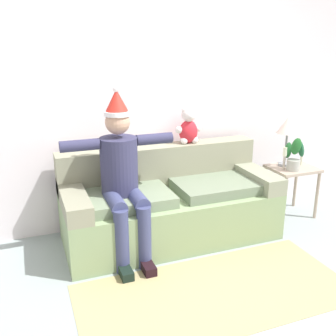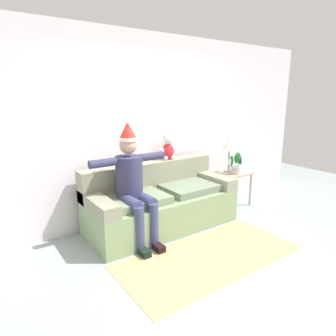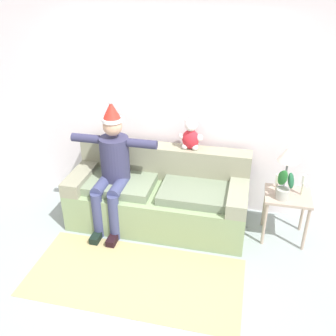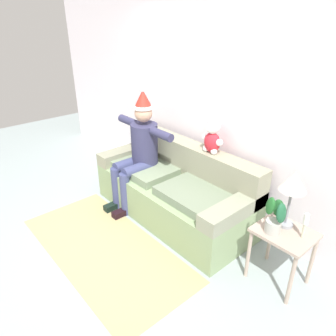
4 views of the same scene
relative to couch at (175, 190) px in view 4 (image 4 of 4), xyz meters
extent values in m
plane|color=#919FA0|center=(0.00, -1.03, -0.35)|extent=(10.00, 10.00, 0.00)
cube|color=white|center=(0.00, 0.52, 1.00)|extent=(7.00, 0.10, 2.70)
cube|color=gray|center=(0.00, -0.05, -0.12)|extent=(2.10, 0.88, 0.47)
cube|color=gray|center=(0.00, 0.27, 0.33)|extent=(2.10, 0.24, 0.42)
cube|color=gray|center=(-0.94, -0.05, 0.20)|extent=(0.22, 0.88, 0.16)
cube|color=gray|center=(0.94, -0.05, 0.20)|extent=(0.22, 0.88, 0.16)
cube|color=gray|center=(-0.47, -0.10, 0.17)|extent=(0.84, 0.61, 0.10)
cube|color=slate|center=(0.47, -0.10, 0.17)|extent=(0.84, 0.61, 0.10)
cylinder|color=#323254|center=(-0.51, -0.07, 0.48)|extent=(0.34, 0.34, 0.52)
sphere|color=tan|center=(-0.51, -0.07, 0.88)|extent=(0.22, 0.22, 0.22)
cylinder|color=white|center=(-0.51, -0.07, 0.96)|extent=(0.23, 0.23, 0.04)
cone|color=red|center=(-0.51, -0.07, 1.07)|extent=(0.21, 0.21, 0.20)
sphere|color=white|center=(-0.51, -0.07, 1.17)|extent=(0.06, 0.06, 0.06)
cylinder|color=#3B416C|center=(-0.61, -0.27, 0.22)|extent=(0.14, 0.40, 0.14)
cylinder|color=#3B416C|center=(-0.61, -0.47, -0.07)|extent=(0.13, 0.13, 0.57)
cube|color=black|center=(-0.61, -0.55, -0.31)|extent=(0.10, 0.24, 0.08)
cylinder|color=#3B416C|center=(-0.41, -0.27, 0.22)|extent=(0.14, 0.40, 0.14)
cylinder|color=#3B416C|center=(-0.41, -0.47, -0.07)|extent=(0.13, 0.13, 0.57)
cube|color=black|center=(-0.41, -0.55, -0.31)|extent=(0.10, 0.24, 0.08)
cylinder|color=#323254|center=(-0.85, -0.07, 0.70)|extent=(0.34, 0.10, 0.10)
cylinder|color=#323254|center=(-0.17, -0.07, 0.70)|extent=(0.34, 0.10, 0.10)
ellipsoid|color=red|center=(0.32, 0.27, 0.66)|extent=(0.20, 0.16, 0.24)
sphere|color=white|center=(0.32, 0.27, 0.84)|extent=(0.15, 0.15, 0.15)
sphere|color=white|center=(0.32, 0.21, 0.83)|extent=(0.07, 0.07, 0.07)
sphere|color=white|center=(0.27, 0.27, 0.89)|extent=(0.05, 0.05, 0.05)
sphere|color=white|center=(0.37, 0.27, 0.89)|extent=(0.05, 0.05, 0.05)
sphere|color=white|center=(0.22, 0.27, 0.69)|extent=(0.08, 0.08, 0.08)
sphere|color=white|center=(0.26, 0.24, 0.58)|extent=(0.08, 0.08, 0.08)
sphere|color=white|center=(0.43, 0.27, 0.69)|extent=(0.08, 0.08, 0.08)
sphere|color=white|center=(0.38, 0.24, 0.58)|extent=(0.08, 0.08, 0.08)
cube|color=tan|center=(1.48, -0.01, 0.21)|extent=(0.50, 0.43, 0.03)
cylinder|color=tan|center=(1.26, -0.20, -0.08)|extent=(0.04, 0.04, 0.54)
cylinder|color=tan|center=(1.70, -0.20, -0.08)|extent=(0.04, 0.04, 0.54)
cylinder|color=tan|center=(1.26, 0.17, -0.08)|extent=(0.04, 0.04, 0.54)
cylinder|color=tan|center=(1.70, 0.17, -0.08)|extent=(0.04, 0.04, 0.54)
cylinder|color=#90959D|center=(1.43, 0.07, 0.24)|extent=(0.14, 0.14, 0.03)
cylinder|color=gray|center=(1.43, 0.07, 0.43)|extent=(0.02, 0.02, 0.34)
cone|color=silver|center=(1.43, 0.07, 0.69)|extent=(0.24, 0.24, 0.18)
cylinder|color=#AFB0A7|center=(1.40, -0.11, 0.28)|extent=(0.14, 0.14, 0.12)
ellipsoid|color=#1E5936|center=(1.47, -0.12, 0.47)|extent=(0.12, 0.13, 0.19)
ellipsoid|color=#1F5B2A|center=(1.38, -0.02, 0.43)|extent=(0.12, 0.10, 0.19)
ellipsoid|color=#1F6126|center=(1.38, -0.16, 0.51)|extent=(0.15, 0.11, 0.20)
cylinder|color=beige|center=(1.34, -0.03, 0.30)|extent=(0.02, 0.02, 0.15)
cylinder|color=white|center=(1.34, -0.03, 0.42)|extent=(0.04, 0.04, 0.10)
cylinder|color=beige|center=(1.62, 0.03, 0.29)|extent=(0.02, 0.02, 0.14)
cylinder|color=white|center=(1.62, 0.03, 0.42)|extent=(0.04, 0.04, 0.10)
cube|color=tan|center=(0.00, -1.04, -0.35)|extent=(2.19, 1.01, 0.01)
camera|label=1|loc=(-1.30, -3.36, 1.52)|focal=41.33mm
camera|label=2|loc=(-2.20, -3.32, 1.49)|focal=31.93mm
camera|label=3|loc=(0.97, -3.74, 2.43)|focal=40.01mm
camera|label=4|loc=(2.51, -2.31, 2.00)|focal=33.79mm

